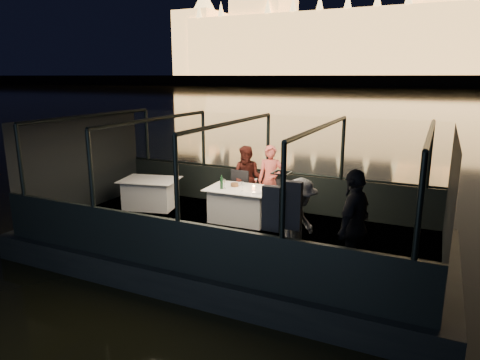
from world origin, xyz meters
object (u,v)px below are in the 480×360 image
at_px(passenger_stripe, 299,223).
at_px(wine_bottle, 222,182).
at_px(passenger_dark, 353,229).
at_px(dining_table_aft, 150,193).
at_px(chair_port_left, 236,195).
at_px(dining_table_central, 240,204).
at_px(coat_stand, 280,228).
at_px(person_man_maroon, 247,180).
at_px(person_woman_coral, 270,183).
at_px(chair_port_right, 274,198).

bearing_deg(passenger_stripe, wine_bottle, 57.58).
bearing_deg(passenger_dark, passenger_stripe, -75.11).
bearing_deg(dining_table_aft, chair_port_left, 13.64).
distance_m(dining_table_central, coat_stand, 3.04).
bearing_deg(person_man_maroon, person_woman_coral, -11.10).
bearing_deg(chair_port_left, dining_table_central, -51.67).
height_order(dining_table_aft, chair_port_left, chair_port_left).
relative_size(chair_port_left, coat_stand, 0.54).
bearing_deg(person_man_maroon, chair_port_left, -107.97).
xyz_separation_m(chair_port_left, passenger_dark, (3.16, -2.32, 0.40)).
bearing_deg(chair_port_left, person_woman_coral, 23.05).
distance_m(passenger_dark, wine_bottle, 3.57).
bearing_deg(chair_port_right, chair_port_left, 176.71).
bearing_deg(person_woman_coral, dining_table_aft, 179.66).
distance_m(dining_table_aft, person_man_maroon, 2.43).
xyz_separation_m(chair_port_right, passenger_stripe, (1.38, -2.48, 0.40)).
xyz_separation_m(passenger_stripe, passenger_dark, (0.87, 0.07, 0.00)).
distance_m(chair_port_right, coat_stand, 3.23).
xyz_separation_m(dining_table_aft, chair_port_left, (2.11, 0.51, 0.06)).
height_order(dining_table_central, passenger_stripe, passenger_stripe).
xyz_separation_m(dining_table_aft, chair_port_right, (3.02, 0.61, 0.06)).
bearing_deg(wine_bottle, chair_port_left, 88.08).
xyz_separation_m(dining_table_central, passenger_stripe, (1.96, -1.91, 0.47)).
bearing_deg(chair_port_right, passenger_stripe, -70.09).
xyz_separation_m(dining_table_central, chair_port_right, (0.58, 0.57, 0.06)).
xyz_separation_m(chair_port_left, coat_stand, (2.14, -2.86, 0.45)).
relative_size(coat_stand, person_woman_coral, 1.11).
distance_m(dining_table_aft, coat_stand, 4.88).
distance_m(dining_table_central, passenger_dark, 3.40).
relative_size(dining_table_central, chair_port_right, 1.68).
bearing_deg(coat_stand, chair_port_right, 112.43).
height_order(dining_table_central, dining_table_aft, dining_table_central).
xyz_separation_m(coat_stand, person_man_maroon, (-2.02, 3.25, -0.15)).
bearing_deg(person_woman_coral, chair_port_left, -175.78).
bearing_deg(passenger_stripe, chair_port_left, 47.63).
bearing_deg(chair_port_right, passenger_dark, -56.21).
xyz_separation_m(dining_table_central, wine_bottle, (-0.36, -0.22, 0.53)).
relative_size(dining_table_central, chair_port_left, 1.46).
distance_m(dining_table_central, chair_port_right, 0.81).
xyz_separation_m(dining_table_central, coat_stand, (1.80, -2.39, 0.51)).
bearing_deg(person_man_maroon, dining_table_central, -77.11).
relative_size(chair_port_left, person_woman_coral, 0.60).
bearing_deg(dining_table_central, passenger_dark, -33.18).
distance_m(chair_port_left, passenger_stripe, 3.33).
relative_size(person_man_maroon, wine_bottle, 5.04).
distance_m(dining_table_central, passenger_stripe, 2.78).
height_order(person_woman_coral, person_man_maroon, person_woman_coral).
bearing_deg(passenger_stripe, dining_table_aft, 70.74).
bearing_deg(person_woman_coral, passenger_dark, -62.99).
bearing_deg(coat_stand, chair_port_left, 126.70).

